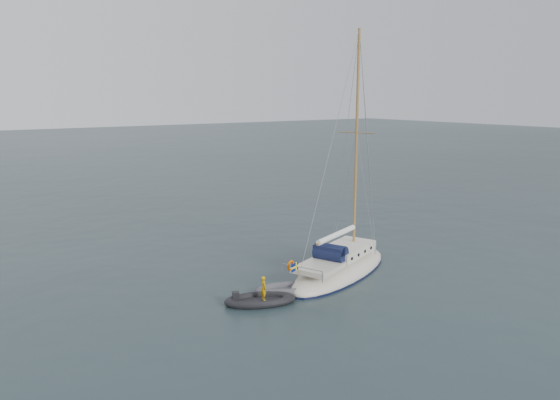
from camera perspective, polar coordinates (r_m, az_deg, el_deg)
ground at (r=31.79m, az=2.60°, el=-7.41°), size 300.00×300.00×0.00m
sailboat at (r=31.11m, az=6.34°, el=-5.81°), size 9.98×2.99×14.21m
dinghy at (r=28.28m, az=0.52°, el=-9.35°), size 3.15×1.42×0.45m
rib at (r=26.97m, az=-2.11°, el=-10.34°), size 3.53×1.60×1.40m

